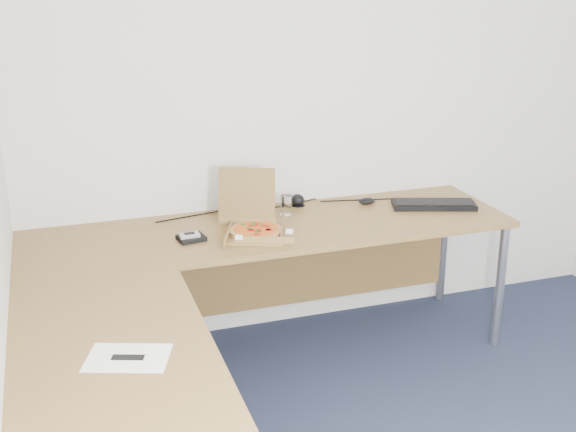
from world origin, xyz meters
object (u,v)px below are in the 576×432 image
object	(u,v)px
desk	(231,271)
drinking_glass	(286,205)
pizza_box	(255,227)
keyboard	(434,205)
wallet	(191,238)

from	to	relation	value
desk	drinking_glass	bearing A→B (deg)	51.76
desk	pizza_box	distance (m)	0.42
desk	drinking_glass	world-z (taller)	drinking_glass
desk	keyboard	world-z (taller)	keyboard
drinking_glass	wallet	size ratio (longest dim) A/B	0.84
desk	wallet	bearing A→B (deg)	105.74
wallet	keyboard	bearing A→B (deg)	-5.68
desk	wallet	size ratio (longest dim) A/B	19.72
keyboard	desk	bearing A→B (deg)	-142.01
keyboard	wallet	distance (m)	1.37
drinking_glass	wallet	xyz separation A→B (m)	(-0.56, -0.22, -0.04)
desk	pizza_box	bearing A→B (deg)	58.27
desk	pizza_box	world-z (taller)	pizza_box
desk	drinking_glass	distance (m)	0.74
drinking_glass	keyboard	size ratio (longest dim) A/B	0.24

